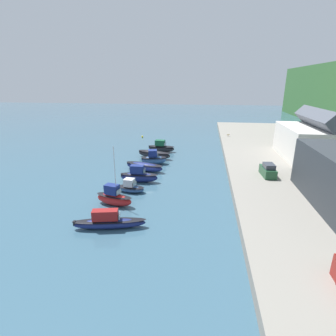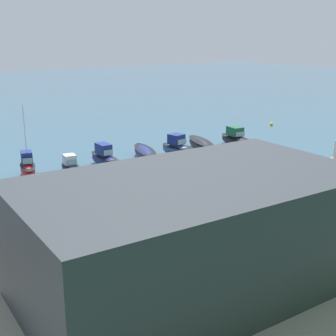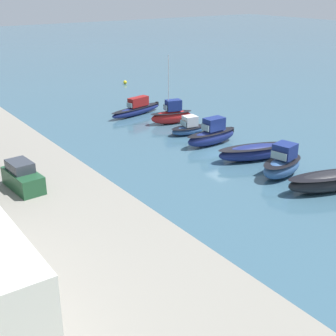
{
  "view_description": "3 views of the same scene",
  "coord_description": "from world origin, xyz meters",
  "px_view_note": "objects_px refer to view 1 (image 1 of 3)",
  "views": [
    {
      "loc": [
        42.51,
        10.06,
        15.92
      ],
      "look_at": [
        1.54,
        4.07,
        2.34
      ],
      "focal_mm": 28.0,
      "sensor_mm": 36.0,
      "label": 1
    },
    {
      "loc": [
        25.91,
        48.88,
        15.57
      ],
      "look_at": [
        0.0,
        9.29,
        1.92
      ],
      "focal_mm": 50.0,
      "sensor_mm": 36.0,
      "label": 2
    },
    {
      "loc": [
        -33.38,
        30.22,
        16.09
      ],
      "look_at": [
        -3.29,
        9.08,
        1.44
      ],
      "focal_mm": 50.0,
      "sensor_mm": 36.0,
      "label": 3
    }
  ],
  "objects_px": {
    "moored_boat_6": "(114,197)",
    "mooring_buoy_1": "(142,137)",
    "moored_boat_0": "(161,147)",
    "moored_boat_3": "(144,167)",
    "moored_boat_4": "(139,176)",
    "parked_car_0": "(268,171)",
    "moored_boat_2": "(154,159)",
    "moored_boat_5": "(130,187)",
    "dog_on_quay": "(228,135)",
    "moored_boat_1": "(154,154)",
    "moored_boat_7": "(109,222)"
  },
  "relations": [
    {
      "from": "moored_boat_7",
      "to": "moored_boat_2",
      "type": "bearing_deg",
      "value": 167.16
    },
    {
      "from": "moored_boat_2",
      "to": "moored_boat_6",
      "type": "distance_m",
      "value": 19.28
    },
    {
      "from": "parked_car_0",
      "to": "moored_boat_0",
      "type": "bearing_deg",
      "value": 135.05
    },
    {
      "from": "parked_car_0",
      "to": "moored_boat_4",
      "type": "bearing_deg",
      "value": -177.31
    },
    {
      "from": "moored_boat_3",
      "to": "moored_boat_4",
      "type": "bearing_deg",
      "value": 20.89
    },
    {
      "from": "moored_boat_4",
      "to": "mooring_buoy_1",
      "type": "bearing_deg",
      "value": -168.52
    },
    {
      "from": "moored_boat_4",
      "to": "moored_boat_7",
      "type": "distance_m",
      "value": 14.81
    },
    {
      "from": "mooring_buoy_1",
      "to": "moored_boat_1",
      "type": "bearing_deg",
      "value": 20.23
    },
    {
      "from": "moored_boat_5",
      "to": "moored_boat_4",
      "type": "bearing_deg",
      "value": -176.48
    },
    {
      "from": "moored_boat_1",
      "to": "moored_boat_5",
      "type": "bearing_deg",
      "value": 17.38
    },
    {
      "from": "moored_boat_3",
      "to": "moored_boat_4",
      "type": "relative_size",
      "value": 1.25
    },
    {
      "from": "parked_car_0",
      "to": "moored_boat_2",
      "type": "bearing_deg",
      "value": 155.33
    },
    {
      "from": "moored_boat_6",
      "to": "mooring_buoy_1",
      "type": "bearing_deg",
      "value": -158.3
    },
    {
      "from": "moored_boat_5",
      "to": "mooring_buoy_1",
      "type": "bearing_deg",
      "value": -162.36
    },
    {
      "from": "moored_boat_1",
      "to": "moored_boat_2",
      "type": "xyz_separation_m",
      "value": [
        4.44,
        0.79,
        0.24
      ]
    },
    {
      "from": "moored_boat_3",
      "to": "moored_boat_4",
      "type": "distance_m",
      "value": 5.91
    },
    {
      "from": "moored_boat_1",
      "to": "moored_boat_4",
      "type": "relative_size",
      "value": 1.27
    },
    {
      "from": "moored_boat_6",
      "to": "moored_boat_7",
      "type": "xyz_separation_m",
      "value": [
        5.83,
        1.42,
        -0.28
      ]
    },
    {
      "from": "moored_boat_5",
      "to": "dog_on_quay",
      "type": "height_order",
      "value": "moored_boat_5"
    },
    {
      "from": "moored_boat_0",
      "to": "moored_boat_4",
      "type": "xyz_separation_m",
      "value": [
        20.5,
        -0.26,
        0.04
      ]
    },
    {
      "from": "moored_boat_0",
      "to": "mooring_buoy_1",
      "type": "distance_m",
      "value": 17.86
    },
    {
      "from": "moored_boat_3",
      "to": "parked_car_0",
      "type": "distance_m",
      "value": 21.86
    },
    {
      "from": "dog_on_quay",
      "to": "parked_car_0",
      "type": "bearing_deg",
      "value": 16.79
    },
    {
      "from": "moored_boat_4",
      "to": "parked_car_0",
      "type": "height_order",
      "value": "parked_car_0"
    },
    {
      "from": "dog_on_quay",
      "to": "moored_boat_1",
      "type": "bearing_deg",
      "value": -29.95
    },
    {
      "from": "moored_boat_0",
      "to": "moored_boat_2",
      "type": "relative_size",
      "value": 1.21
    },
    {
      "from": "moored_boat_5",
      "to": "parked_car_0",
      "type": "height_order",
      "value": "parked_car_0"
    },
    {
      "from": "moored_boat_1",
      "to": "dog_on_quay",
      "type": "relative_size",
      "value": 9.19
    },
    {
      "from": "moored_boat_1",
      "to": "mooring_buoy_1",
      "type": "height_order",
      "value": "moored_boat_1"
    },
    {
      "from": "moored_boat_1",
      "to": "moored_boat_3",
      "type": "relative_size",
      "value": 1.02
    },
    {
      "from": "moored_boat_4",
      "to": "moored_boat_5",
      "type": "bearing_deg",
      "value": -4.27
    },
    {
      "from": "moored_boat_5",
      "to": "moored_boat_1",
      "type": "bearing_deg",
      "value": -173.3
    },
    {
      "from": "dog_on_quay",
      "to": "mooring_buoy_1",
      "type": "distance_m",
      "value": 25.36
    },
    {
      "from": "parked_car_0",
      "to": "moored_boat_1",
      "type": "bearing_deg",
      "value": 146.24
    },
    {
      "from": "mooring_buoy_1",
      "to": "moored_boat_2",
      "type": "bearing_deg",
      "value": 18.56
    },
    {
      "from": "moored_boat_1",
      "to": "moored_boat_3",
      "type": "height_order",
      "value": "moored_boat_1"
    },
    {
      "from": "moored_boat_5",
      "to": "dog_on_quay",
      "type": "relative_size",
      "value": 5.0
    },
    {
      "from": "moored_boat_4",
      "to": "dog_on_quay",
      "type": "distance_m",
      "value": 39.44
    },
    {
      "from": "moored_boat_0",
      "to": "moored_boat_1",
      "type": "height_order",
      "value": "moored_boat_0"
    },
    {
      "from": "moored_boat_0",
      "to": "moored_boat_2",
      "type": "bearing_deg",
      "value": 6.43
    },
    {
      "from": "moored_boat_6",
      "to": "moored_boat_3",
      "type": "bearing_deg",
      "value": -169.91
    },
    {
      "from": "moored_boat_1",
      "to": "moored_boat_3",
      "type": "xyz_separation_m",
      "value": [
        8.8,
        -0.17,
        -0.06
      ]
    },
    {
      "from": "moored_boat_3",
      "to": "moored_boat_6",
      "type": "height_order",
      "value": "moored_boat_6"
    },
    {
      "from": "mooring_buoy_1",
      "to": "parked_car_0",
      "type": "bearing_deg",
      "value": 41.07
    },
    {
      "from": "moored_boat_0",
      "to": "mooring_buoy_1",
      "type": "xyz_separation_m",
      "value": [
        -15.7,
        -8.49,
        -0.75
      ]
    },
    {
      "from": "moored_boat_2",
      "to": "moored_boat_5",
      "type": "relative_size",
      "value": 1.23
    },
    {
      "from": "moored_boat_7",
      "to": "parked_car_0",
      "type": "height_order",
      "value": "parked_car_0"
    },
    {
      "from": "moored_boat_7",
      "to": "mooring_buoy_1",
      "type": "bearing_deg",
      "value": 177.14
    },
    {
      "from": "moored_boat_6",
      "to": "mooring_buoy_1",
      "type": "height_order",
      "value": "moored_boat_6"
    },
    {
      "from": "parked_car_0",
      "to": "dog_on_quay",
      "type": "height_order",
      "value": "parked_car_0"
    }
  ]
}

